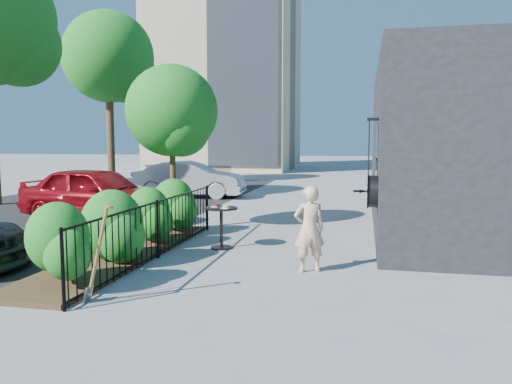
% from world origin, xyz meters
% --- Properties ---
extents(ground, '(120.00, 120.00, 0.00)m').
position_xyz_m(ground, '(0.00, 0.00, 0.00)').
color(ground, gray).
rests_on(ground, ground).
extents(shop_building, '(6.22, 9.00, 4.00)m').
position_xyz_m(shop_building, '(5.50, 4.50, 2.00)').
color(shop_building, black).
rests_on(shop_building, ground).
extents(fence, '(0.05, 6.05, 1.10)m').
position_xyz_m(fence, '(-1.50, 0.00, 0.56)').
color(fence, black).
rests_on(fence, ground).
extents(planting_bed, '(1.30, 6.00, 0.08)m').
position_xyz_m(planting_bed, '(-2.20, 0.00, 0.04)').
color(planting_bed, '#382616').
rests_on(planting_bed, ground).
extents(shrubs, '(1.10, 5.60, 1.24)m').
position_xyz_m(shrubs, '(-2.10, 0.10, 0.70)').
color(shrubs, '#145B19').
rests_on(shrubs, ground).
extents(patio_tree, '(2.20, 2.20, 3.94)m').
position_xyz_m(patio_tree, '(-2.24, 2.76, 2.76)').
color(patio_tree, '#3F2B19').
rests_on(patio_tree, ground).
extents(street, '(9.00, 30.00, 0.01)m').
position_xyz_m(street, '(-7.00, 3.00, 0.00)').
color(street, black).
rests_on(street, ground).
extents(street_tree_far, '(4.40, 4.40, 8.28)m').
position_xyz_m(street_tree_far, '(-9.94, 13.96, 5.92)').
color(street_tree_far, '#3F2B19').
rests_on(street_tree_far, ground).
extents(cafe_table, '(0.67, 0.67, 0.90)m').
position_xyz_m(cafe_table, '(-0.57, 1.05, 0.58)').
color(cafe_table, black).
rests_on(cafe_table, ground).
extents(woman, '(0.62, 0.51, 1.45)m').
position_xyz_m(woman, '(1.37, -0.37, 0.72)').
color(woman, '#D7AF8B').
rests_on(woman, ground).
extents(shovel, '(0.47, 0.18, 1.39)m').
position_xyz_m(shovel, '(-1.26, -2.60, 0.61)').
color(shovel, brown).
rests_on(shovel, ground).
extents(car_red, '(4.63, 2.49, 1.50)m').
position_xyz_m(car_red, '(-4.79, 3.58, 0.75)').
color(car_red, maroon).
rests_on(car_red, ground).
extents(car_silver, '(4.32, 1.80, 1.39)m').
position_xyz_m(car_silver, '(-4.31, 9.51, 0.69)').
color(car_silver, '#B2B2B7').
rests_on(car_silver, ground).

